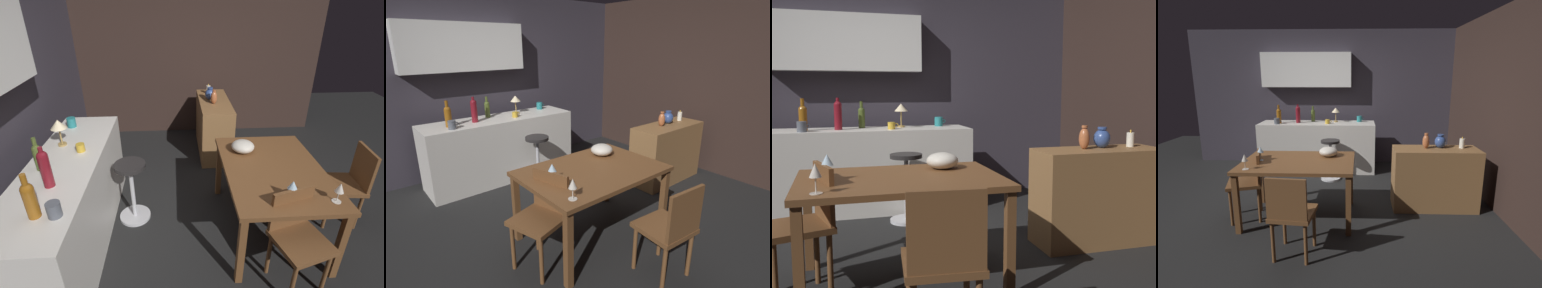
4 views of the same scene
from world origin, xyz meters
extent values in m
plane|color=black|center=(0.00, 0.00, 0.00)|extent=(9.00, 9.00, 0.00)
cube|color=#33231E|center=(2.55, 0.30, 1.30)|extent=(0.10, 4.40, 2.60)
cube|color=brown|center=(-0.02, -0.41, 0.72)|extent=(1.35, 0.93, 0.04)
cube|color=brown|center=(-0.64, 0.01, 0.35)|extent=(0.06, 0.06, 0.70)
cube|color=brown|center=(0.60, 0.01, 0.35)|extent=(0.06, 0.06, 0.70)
cube|color=brown|center=(-0.64, -0.82, 0.35)|extent=(0.06, 0.06, 0.70)
cube|color=brown|center=(0.60, -0.82, 0.35)|extent=(0.06, 0.06, 0.70)
cube|color=silver|center=(-0.06, 1.51, 0.45)|extent=(2.10, 0.60, 0.90)
cube|color=olive|center=(1.72, -0.07, 0.41)|extent=(1.10, 0.44, 0.82)
cube|color=brown|center=(-0.68, -0.46, 0.46)|extent=(0.50, 0.50, 0.04)
cube|color=brown|center=(-0.51, -0.41, 0.66)|extent=(0.14, 0.37, 0.38)
cylinder|color=brown|center=(-0.79, -0.66, 0.22)|extent=(0.04, 0.04, 0.44)
cylinder|color=brown|center=(-0.88, -0.35, 0.22)|extent=(0.04, 0.04, 0.44)
cylinder|color=brown|center=(-0.49, -0.56, 0.22)|extent=(0.04, 0.04, 0.44)
cylinder|color=brown|center=(-0.58, -0.26, 0.22)|extent=(0.04, 0.04, 0.44)
cube|color=brown|center=(0.08, -1.19, 0.44)|extent=(0.44, 0.44, 0.04)
cube|color=brown|center=(0.06, -1.37, 0.65)|extent=(0.38, 0.06, 0.42)
cylinder|color=brown|center=(-0.07, -1.02, 0.21)|extent=(0.04, 0.04, 0.42)
cylinder|color=brown|center=(0.25, -1.05, 0.21)|extent=(0.04, 0.04, 0.42)
cylinder|color=brown|center=(-0.09, -1.34, 0.21)|extent=(0.04, 0.04, 0.42)
cylinder|color=brown|center=(0.22, -1.37, 0.21)|extent=(0.04, 0.04, 0.42)
cylinder|color=#262323|center=(0.23, 0.99, 0.67)|extent=(0.32, 0.32, 0.04)
cylinder|color=silver|center=(0.23, 0.99, 0.33)|extent=(0.04, 0.04, 0.65)
cylinder|color=silver|center=(0.23, 0.99, 0.01)|extent=(0.34, 0.34, 0.03)
cylinder|color=silver|center=(-0.54, -0.75, 0.74)|extent=(0.07, 0.07, 0.00)
cylinder|color=silver|center=(-0.54, -0.75, 0.79)|extent=(0.01, 0.01, 0.09)
cone|color=silver|center=(-0.54, -0.75, 0.87)|extent=(0.07, 0.07, 0.08)
cylinder|color=silver|center=(-0.49, -0.40, 0.74)|extent=(0.06, 0.06, 0.00)
cylinder|color=silver|center=(-0.49, -0.40, 0.79)|extent=(0.01, 0.01, 0.10)
cone|color=silver|center=(-0.49, -0.40, 0.88)|extent=(0.08, 0.08, 0.07)
ellipsoid|color=beige|center=(0.32, -0.18, 0.80)|extent=(0.24, 0.24, 0.12)
cylinder|color=#475623|center=(-0.16, 1.65, 1.00)|extent=(0.07, 0.07, 0.19)
sphere|color=#475623|center=(-0.16, 1.65, 1.09)|extent=(0.07, 0.07, 0.07)
cylinder|color=#475623|center=(-0.16, 1.65, 1.15)|extent=(0.03, 0.03, 0.08)
cylinder|color=maroon|center=(-0.41, 1.49, 1.03)|extent=(0.08, 0.08, 0.26)
sphere|color=maroon|center=(-0.41, 1.49, 1.16)|extent=(0.08, 0.08, 0.08)
cylinder|color=maroon|center=(-0.41, 1.49, 1.21)|extent=(0.03, 0.03, 0.05)
cylinder|color=#8C5114|center=(-0.75, 1.46, 1.01)|extent=(0.08, 0.08, 0.22)
sphere|color=#8C5114|center=(-0.75, 1.46, 1.12)|extent=(0.08, 0.08, 0.08)
cylinder|color=#8C5114|center=(-0.75, 1.46, 1.19)|extent=(0.04, 0.04, 0.09)
cylinder|color=#515660|center=(-0.76, 1.33, 0.95)|extent=(0.09, 0.09, 0.11)
torus|color=#515660|center=(-0.70, 1.33, 0.96)|extent=(0.05, 0.01, 0.05)
cylinder|color=teal|center=(0.71, 1.66, 0.95)|extent=(0.09, 0.09, 0.11)
torus|color=teal|center=(0.77, 1.66, 0.96)|extent=(0.05, 0.01, 0.05)
cylinder|color=gold|center=(0.14, 1.40, 0.94)|extent=(0.08, 0.08, 0.08)
torus|color=gold|center=(0.19, 1.40, 0.94)|extent=(0.05, 0.01, 0.05)
cylinder|color=#A58447|center=(0.27, 1.62, 0.91)|extent=(0.08, 0.08, 0.02)
cylinder|color=#A58447|center=(0.27, 1.62, 1.00)|extent=(0.02, 0.02, 0.16)
cone|color=beige|center=(0.27, 1.62, 1.12)|extent=(0.15, 0.15, 0.09)
cylinder|color=white|center=(2.06, -0.01, 0.88)|extent=(0.06, 0.06, 0.12)
ellipsoid|color=yellow|center=(2.06, -0.01, 0.96)|extent=(0.01, 0.01, 0.03)
ellipsoid|color=#B26038|center=(1.59, -0.04, 0.91)|extent=(0.09, 0.09, 0.18)
cylinder|color=#B26038|center=(1.59, -0.04, 1.01)|extent=(0.05, 0.05, 0.02)
ellipsoid|color=#334C8C|center=(1.78, -0.01, 0.90)|extent=(0.14, 0.14, 0.16)
cylinder|color=#334C8C|center=(1.78, -0.01, 0.99)|extent=(0.08, 0.08, 0.02)
camera|label=1|loc=(-2.30, 0.51, 2.22)|focal=27.09mm
camera|label=2|loc=(-1.86, -2.41, 1.90)|focal=28.36mm
camera|label=3|loc=(-0.41, -3.29, 1.32)|focal=40.92mm
camera|label=4|loc=(0.72, -3.80, 1.76)|focal=27.42mm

